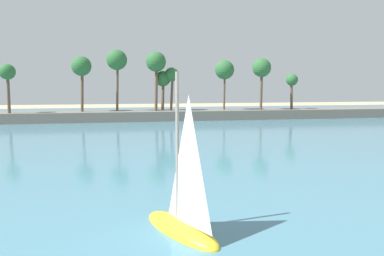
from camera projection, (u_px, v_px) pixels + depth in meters
name	position (u px, v px, depth m)	size (l,w,h in m)	color
sea	(143.00, 127.00, 58.38)	(220.00, 100.50, 0.06)	teal
palm_headland	(139.00, 105.00, 68.05)	(104.49, 6.00, 12.84)	slate
sailboat_mid_bay	(182.00, 217.00, 16.61)	(3.58, 5.42, 7.60)	yellow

